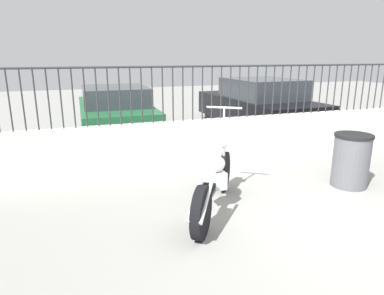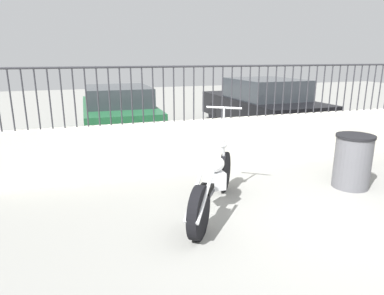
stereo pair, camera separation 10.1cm
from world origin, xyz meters
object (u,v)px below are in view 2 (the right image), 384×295
object	(u,v)px
car_green	(118,112)
car_black	(261,105)
trash_bin	(353,161)
motorcycle_dark_grey	(212,187)

from	to	relation	value
car_green	car_black	world-z (taller)	car_black
trash_bin	car_black	size ratio (longest dim) A/B	0.20
car_black	motorcycle_dark_grey	bearing A→B (deg)	143.21
car_green	trash_bin	bearing A→B (deg)	-144.84
motorcycle_dark_grey	car_black	size ratio (longest dim) A/B	0.41
motorcycle_dark_grey	trash_bin	bearing A→B (deg)	-50.28
trash_bin	car_green	xyz separation A→B (m)	(-3.22, 4.68, 0.24)
car_green	car_black	size ratio (longest dim) A/B	0.88
motorcycle_dark_grey	car_green	distance (m)	4.96
motorcycle_dark_grey	car_green	size ratio (longest dim) A/B	0.47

